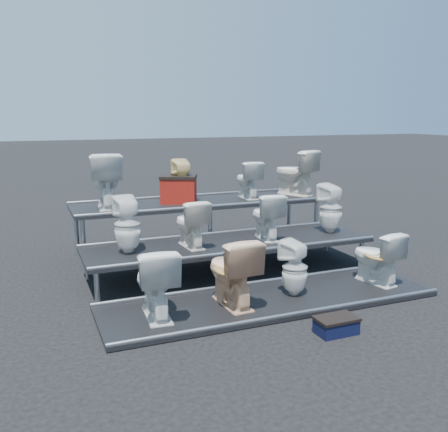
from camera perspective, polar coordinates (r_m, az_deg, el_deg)
name	(u,v)px	position (r m, az deg, el deg)	size (l,w,h in m)	color
ground	(230,272)	(7.41, 0.65, -6.47)	(80.00, 80.00, 0.00)	black
tier_front	(270,301)	(6.29, 5.28, -9.60)	(4.20, 1.20, 0.06)	black
tier_mid	(230,257)	(7.34, 0.66, -4.76)	(4.20, 1.20, 0.46)	black
tier_back	(200,226)	(8.47, -2.73, -1.16)	(4.20, 1.20, 0.86)	black
toilet_0	(155,281)	(5.66, -7.85, -7.42)	(0.45, 0.80, 0.81)	white
toilet_1	(232,271)	(5.93, 0.89, -6.28)	(0.47, 0.82, 0.84)	#E9B78C
toilet_2	(295,268)	(6.32, 8.07, -5.89)	(0.32, 0.32, 0.71)	white
toilet_3	(376,257)	(7.01, 17.01, -4.48)	(0.40, 0.70, 0.72)	white
toilet_4	(127,225)	(6.77, -11.00, -0.99)	(0.35, 0.36, 0.78)	white
toilet_5	(191,223)	(7.00, -3.85, -0.82)	(0.38, 0.66, 0.67)	white
toilet_6	(266,216)	(7.44, 4.85, 0.01)	(0.39, 0.68, 0.70)	white
toilet_7	(331,208)	(8.00, 12.10, 0.88)	(0.35, 0.35, 0.77)	white
toilet_8	(106,180)	(7.95, -13.39, 4.00)	(0.48, 0.84, 0.86)	white
toilet_9	(182,181)	(8.23, -4.81, 4.02)	(0.32, 0.33, 0.71)	beige
toilet_10	(248,179)	(8.66, 2.72, 4.19)	(0.36, 0.63, 0.65)	white
toilet_11	(295,172)	(9.07, 8.07, 4.95)	(0.45, 0.79, 0.81)	white
red_crate	(179,190)	(8.26, -5.19, 2.93)	(0.56, 0.44, 0.40)	maroon
step_stool	(336,327)	(5.57, 12.69, -12.23)	(0.43, 0.26, 0.15)	black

